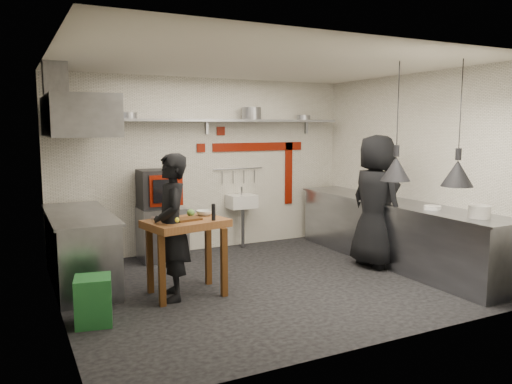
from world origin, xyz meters
name	(u,v)px	position (x,y,z in m)	size (l,w,h in m)	color
floor	(266,283)	(0.00, 0.00, 0.00)	(5.00, 5.00, 0.00)	black
ceiling	(267,63)	(0.00, 0.00, 2.80)	(5.00, 5.00, 0.00)	silver
wall_back	(207,165)	(0.00, 2.10, 1.40)	(5.00, 0.04, 2.80)	silver
wall_front	(376,197)	(0.00, -2.10, 1.40)	(5.00, 0.04, 2.80)	silver
wall_left	(55,187)	(-2.50, 0.00, 1.40)	(0.04, 4.20, 2.80)	silver
wall_right	(414,169)	(2.50, 0.00, 1.40)	(0.04, 4.20, 2.80)	silver
red_band_horiz	(259,147)	(0.95, 2.08, 1.68)	(1.70, 0.02, 0.14)	#6A1003
red_band_vert	(289,173)	(1.55, 2.08, 1.20)	(0.14, 0.02, 1.10)	#6A1003
red_tile_a	(221,131)	(0.25, 2.08, 1.95)	(0.14, 0.02, 0.14)	#6A1003
red_tile_b	(201,148)	(-0.10, 2.08, 1.68)	(0.14, 0.02, 0.14)	#6A1003
back_shelf	(210,120)	(0.00, 1.92, 2.12)	(4.60, 0.34, 0.04)	slate
shelf_bracket_left	(84,127)	(-1.90, 2.07, 2.02)	(0.04, 0.06, 0.24)	slate
shelf_bracket_mid	(207,127)	(0.00, 2.07, 2.02)	(0.04, 0.06, 0.24)	slate
shelf_bracket_right	(306,127)	(1.90, 2.07, 2.02)	(0.04, 0.06, 0.24)	slate
pan_far_left	(128,115)	(-1.29, 1.92, 2.19)	(0.26, 0.26, 0.09)	slate
pan_mid_left	(128,116)	(-1.29, 1.92, 2.18)	(0.25, 0.25, 0.07)	slate
stock_pot	(251,113)	(0.73, 1.92, 2.24)	(0.32, 0.32, 0.20)	slate
pan_right	(303,118)	(1.74, 1.92, 2.18)	(0.23, 0.23, 0.08)	slate
oven_stand	(162,233)	(-0.86, 1.77, 0.40)	(0.68, 0.62, 0.80)	slate
combi_oven	(157,189)	(-0.92, 1.79, 1.09)	(0.54, 0.50, 0.58)	black
oven_door	(166,191)	(-0.86, 1.52, 1.09)	(0.50, 0.03, 0.46)	#6A1003
oven_glass	(165,191)	(-0.89, 1.48, 1.09)	(0.35, 0.02, 0.34)	black
hand_sink	(242,201)	(0.55, 1.92, 0.78)	(0.46, 0.34, 0.22)	silver
sink_tap	(242,191)	(0.55, 1.92, 0.96)	(0.03, 0.03, 0.14)	slate
sink_drain	(243,228)	(0.55, 1.88, 0.34)	(0.06, 0.06, 0.66)	slate
utensil_rail	(238,169)	(0.55, 2.06, 1.32)	(0.02, 0.02, 0.90)	slate
counter_right	(394,233)	(2.15, 0.00, 0.45)	(0.70, 3.80, 0.90)	slate
counter_right_top	(395,202)	(2.15, 0.00, 0.92)	(0.76, 3.90, 0.03)	slate
plate_stack	(480,212)	(2.12, -1.49, 1.01)	(0.25, 0.25, 0.15)	silver
small_bowl_right	(432,207)	(2.10, -0.76, 0.96)	(0.22, 0.22, 0.05)	silver
counter_left	(80,250)	(-2.15, 1.05, 0.45)	(0.70, 1.90, 0.90)	slate
counter_left_top	(79,214)	(-2.15, 1.05, 0.92)	(0.76, 2.00, 0.03)	slate
extractor_hood	(78,116)	(-2.10, 1.05, 2.15)	(0.78, 1.60, 0.50)	slate
hood_duct	(55,83)	(-2.35, 1.05, 2.55)	(0.28, 0.28, 0.50)	slate
green_bin	(93,301)	(-2.22, -0.41, 0.25)	(0.36, 0.36, 0.50)	#1D6029
prep_table	(187,257)	(-1.06, 0.04, 0.46)	(0.92, 0.64, 0.92)	brown
cutting_board	(187,219)	(-1.06, 0.01, 0.93)	(0.30, 0.21, 0.03)	#4F2C11
pepper_mill	(214,212)	(-0.78, -0.15, 1.02)	(0.05, 0.05, 0.20)	black
lemon_a	(169,220)	(-1.30, -0.07, 0.96)	(0.08, 0.08, 0.08)	yellow
lemon_b	(176,220)	(-1.23, -0.10, 0.96)	(0.08, 0.08, 0.08)	yellow
veg_ball	(191,213)	(-0.95, 0.20, 0.97)	(0.10, 0.10, 0.10)	#518537
steel_tray	(158,218)	(-1.35, 0.22, 0.94)	(0.16, 0.11, 0.03)	slate
bowl	(204,213)	(-0.76, 0.22, 0.95)	(0.20, 0.20, 0.06)	silver
heat_lamp_near	(398,122)	(1.33, -0.89, 2.08)	(0.36, 0.36, 1.44)	black
heat_lamp_far	(460,124)	(1.83, -1.38, 2.06)	(0.37, 0.37, 1.48)	black
chef_left	(172,227)	(-1.25, -0.01, 0.86)	(0.63, 0.41, 1.72)	black
chef_right	(376,201)	(1.79, 0.01, 0.96)	(0.93, 0.61, 1.91)	black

